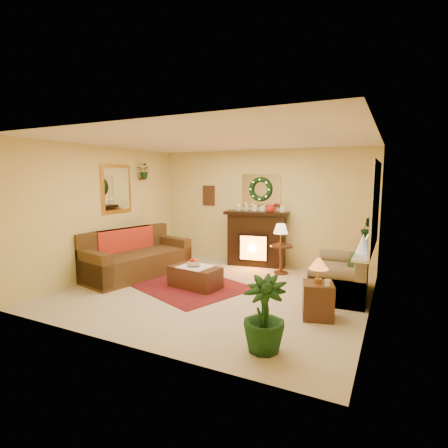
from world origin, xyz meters
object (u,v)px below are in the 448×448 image
at_px(sofa, 137,255).
at_px(fireplace, 257,241).
at_px(loveseat, 341,270).
at_px(coffee_table, 195,276).
at_px(end_table_square, 318,300).
at_px(side_table_round, 281,258).

xyz_separation_m(sofa, fireplace, (1.87, 1.87, 0.12)).
height_order(loveseat, coffee_table, loveseat).
bearing_deg(sofa, end_table_square, 3.61).
xyz_separation_m(sofa, loveseat, (3.87, 0.65, -0.01)).
distance_m(fireplace, coffee_table, 2.09).
bearing_deg(end_table_square, coffee_table, 169.53).
distance_m(side_table_round, coffee_table, 1.95).
height_order(sofa, coffee_table, sofa).
relative_size(fireplace, side_table_round, 2.11).
xyz_separation_m(fireplace, coffee_table, (-0.41, -2.02, -0.34)).
bearing_deg(end_table_square, sofa, 171.38).
height_order(sofa, end_table_square, sofa).
bearing_deg(fireplace, coffee_table, -110.70).
xyz_separation_m(side_table_round, end_table_square, (1.16, -2.02, -0.05)).
relative_size(sofa, fireplace, 1.71).
distance_m(side_table_round, end_table_square, 2.33).
bearing_deg(side_table_round, end_table_square, -60.10).
distance_m(sofa, end_table_square, 3.78).
xyz_separation_m(fireplace, end_table_square, (1.86, -2.44, -0.28)).
relative_size(fireplace, coffee_table, 1.39).
distance_m(sofa, fireplace, 2.65).
xyz_separation_m(sofa, side_table_round, (2.57, 1.45, -0.11)).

